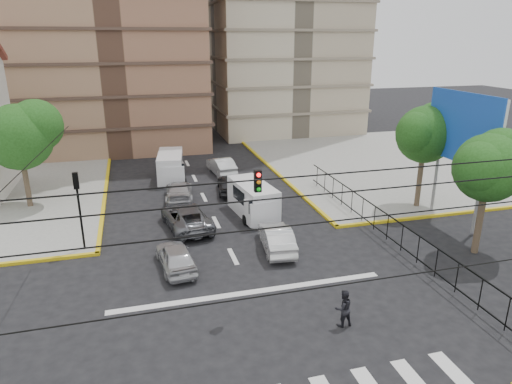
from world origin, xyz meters
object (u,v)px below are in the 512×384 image
object	(u,v)px
van_left_lane	(171,168)
car_silver_front_left	(176,256)
van_right_lane	(254,201)
pedestrian_crosswalk	(343,308)
traffic_light_nw	(78,198)
car_white_front_right	(276,238)

from	to	relation	value
van_left_lane	car_silver_front_left	distance (m)	15.55
car_silver_front_left	van_right_lane	bearing A→B (deg)	-139.94
pedestrian_crosswalk	traffic_light_nw	bearing A→B (deg)	-46.33
van_left_lane	car_silver_front_left	world-z (taller)	van_left_lane
van_right_lane	pedestrian_crosswalk	bearing A→B (deg)	-95.77
car_silver_front_left	van_left_lane	bearing A→B (deg)	-100.31
pedestrian_crosswalk	car_silver_front_left	bearing A→B (deg)	-51.13
van_left_lane	pedestrian_crosswalk	xyz separation A→B (m)	(4.91, -22.22, -0.28)
van_left_lane	car_white_front_right	bearing A→B (deg)	-65.73
van_left_lane	pedestrian_crosswalk	bearing A→B (deg)	-70.08
traffic_light_nw	van_left_lane	xyz separation A→B (m)	(5.89, 12.15, -2.03)
van_left_lane	pedestrian_crosswalk	size ratio (longest dim) A/B	3.21
car_white_front_right	pedestrian_crosswalk	distance (m)	7.52
van_right_lane	traffic_light_nw	bearing A→B (deg)	-173.73
car_white_front_right	pedestrian_crosswalk	bearing A→B (deg)	99.99
pedestrian_crosswalk	van_right_lane	bearing A→B (deg)	-91.57
van_left_lane	pedestrian_crosswalk	distance (m)	22.76
car_silver_front_left	car_white_front_right	world-z (taller)	car_white_front_right
van_right_lane	car_white_front_right	bearing A→B (deg)	-98.35
van_right_lane	car_silver_front_left	world-z (taller)	van_right_lane
traffic_light_nw	car_silver_front_left	bearing A→B (deg)	-35.45
car_white_front_right	van_right_lane	bearing A→B (deg)	-84.34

